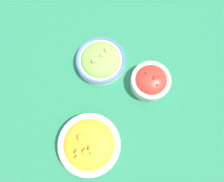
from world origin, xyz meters
name	(u,v)px	position (x,y,z in m)	size (l,w,h in m)	color
ground_plane	(112,93)	(0.00, 0.00, 0.00)	(3.00, 3.00, 0.00)	#23704C
bowl_cherry_tomatoes	(151,81)	(0.14, -0.05, 0.04)	(0.14, 0.14, 0.08)	#B2C1CC
bowl_squash	(89,144)	(-0.17, -0.11, 0.03)	(0.21, 0.21, 0.08)	beige
bowl_lettuce	(101,60)	(0.03, 0.12, 0.03)	(0.19, 0.19, 0.07)	silver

